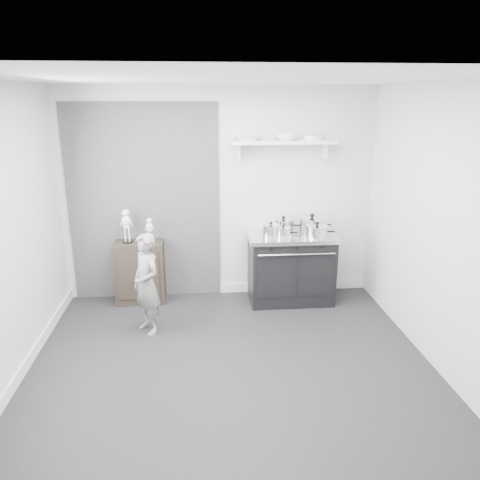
% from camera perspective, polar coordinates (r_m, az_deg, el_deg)
% --- Properties ---
extents(ground, '(4.00, 4.00, 0.00)m').
position_cam_1_polar(ground, '(4.84, -1.26, -14.73)').
color(ground, black).
rests_on(ground, ground).
extents(room_shell, '(4.02, 3.62, 2.71)m').
position_cam_1_polar(room_shell, '(4.36, -2.71, 4.97)').
color(room_shell, silver).
rests_on(room_shell, ground).
extents(wall_shelf, '(1.30, 0.26, 0.24)m').
position_cam_1_polar(wall_shelf, '(5.91, 5.35, 11.69)').
color(wall_shelf, white).
rests_on(wall_shelf, room_shell).
extents(stove, '(1.11, 0.69, 0.89)m').
position_cam_1_polar(stove, '(6.08, 6.19, -3.29)').
color(stove, black).
rests_on(stove, ground).
extents(side_cabinet, '(0.62, 0.36, 0.80)m').
position_cam_1_polar(side_cabinet, '(6.16, -12.07, -3.81)').
color(side_cabinet, black).
rests_on(side_cabinet, ground).
extents(child, '(0.47, 0.50, 1.15)m').
position_cam_1_polar(child, '(5.28, -11.29, -5.28)').
color(child, slate).
rests_on(child, ground).
extents(pot_front_left, '(0.30, 0.22, 0.20)m').
position_cam_1_polar(pot_front_left, '(5.77, 3.77, 1.14)').
color(pot_front_left, silver).
rests_on(pot_front_left, stove).
extents(pot_back_left, '(0.35, 0.27, 0.20)m').
position_cam_1_polar(pot_back_left, '(6.05, 5.31, 1.83)').
color(pot_back_left, silver).
rests_on(pot_back_left, stove).
extents(pot_back_right, '(0.42, 0.33, 0.24)m').
position_cam_1_polar(pot_back_right, '(6.09, 8.75, 1.90)').
color(pot_back_right, silver).
rests_on(pot_back_right, stove).
extents(pot_front_right, '(0.36, 0.27, 0.20)m').
position_cam_1_polar(pot_front_right, '(5.83, 9.36, 1.06)').
color(pot_front_right, silver).
rests_on(pot_front_right, stove).
extents(pot_front_center, '(0.28, 0.19, 0.16)m').
position_cam_1_polar(pot_front_center, '(5.77, 5.28, 0.95)').
color(pot_front_center, silver).
rests_on(pot_front_center, stove).
extents(skeleton_full, '(0.14, 0.09, 0.49)m').
position_cam_1_polar(skeleton_full, '(5.98, -13.69, 1.98)').
color(skeleton_full, silver).
rests_on(skeleton_full, side_cabinet).
extents(skeleton_torso, '(0.10, 0.06, 0.35)m').
position_cam_1_polar(skeleton_torso, '(5.96, -10.98, 1.41)').
color(skeleton_torso, silver).
rests_on(skeleton_torso, side_cabinet).
extents(bowl_large, '(0.32, 0.32, 0.08)m').
position_cam_1_polar(bowl_large, '(5.83, 0.94, 12.39)').
color(bowl_large, white).
rests_on(bowl_large, wall_shelf).
extents(bowl_small, '(0.24, 0.24, 0.08)m').
position_cam_1_polar(bowl_small, '(5.90, 5.68, 12.36)').
color(bowl_small, white).
rests_on(bowl_small, wall_shelf).
extents(plate_stack, '(0.24, 0.24, 0.06)m').
position_cam_1_polar(plate_stack, '(5.98, 8.89, 12.22)').
color(plate_stack, silver).
rests_on(plate_stack, wall_shelf).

